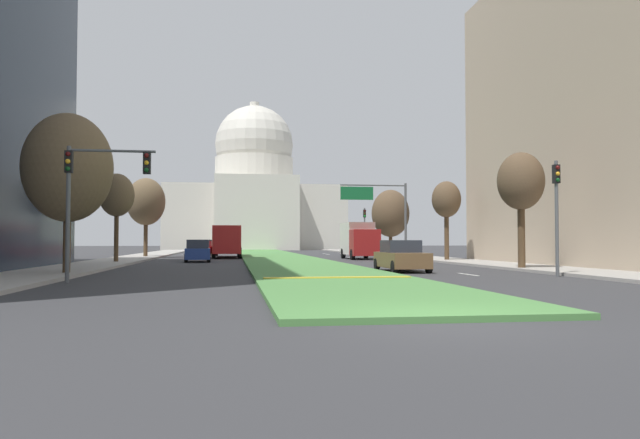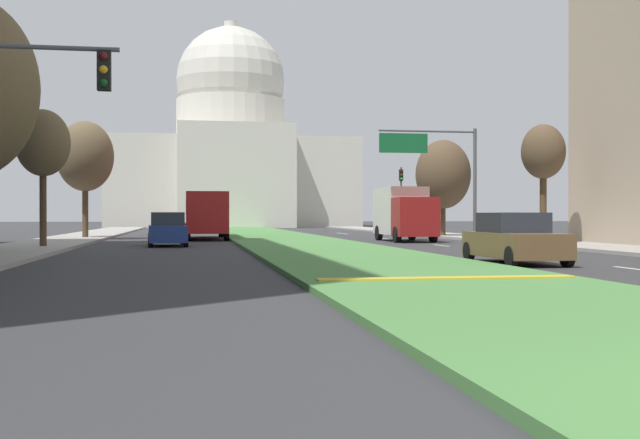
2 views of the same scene
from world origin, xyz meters
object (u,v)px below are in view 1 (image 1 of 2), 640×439
city_bus (227,239)px  sedan_lead_stopped (401,257)px  street_tree_left_far (146,202)px  sedan_far_horizon (205,248)px  traffic_light_near_right (557,203)px  street_tree_left_mid (117,196)px  street_tree_left_near (68,168)px  sedan_midblock (197,251)px  traffic_light_near_left (92,183)px  street_tree_right_far (390,213)px  street_tree_right_mid (446,201)px  capitol_building (254,197)px  street_tree_right_near (521,183)px  sedan_distant (202,249)px  overhead_guide_sign (381,205)px  box_truck_delivery (359,240)px  traffic_light_far_right (365,225)px

city_bus → sedan_lead_stopped: bearing=-71.8°
street_tree_left_far → sedan_far_horizon: street_tree_left_far is taller
traffic_light_near_right → sedan_far_horizon: (-17.34, 41.70, -2.53)m
street_tree_left_mid → city_bus: bearing=62.5°
street_tree_left_near → street_tree_left_mid: size_ratio=1.18×
sedan_midblock → traffic_light_near_left: bearing=-96.8°
traffic_light_near_right → street_tree_right_far: bearing=87.8°
street_tree_left_near → street_tree_left_far: 29.23m
street_tree_left_far → traffic_light_near_left: bearing=-85.4°
street_tree_right_far → sedan_midblock: size_ratio=1.51×
traffic_light_near_right → city_bus: size_ratio=0.47×
traffic_light_near_left → street_tree_right_mid: street_tree_right_mid is taller
capitol_building → street_tree_right_far: 58.81m
street_tree_right_near → traffic_light_near_left: bearing=-161.7°
sedan_lead_stopped → sedan_distant: bearing=113.5°
overhead_guide_sign → street_tree_right_mid: (3.97, -4.97, 0.06)m
overhead_guide_sign → sedan_distant: overhead_guide_sign is taller
traffic_light_near_right → city_bus: (-14.88, 33.24, -1.54)m
overhead_guide_sign → box_truck_delivery: (-1.44, 2.12, -2.98)m
traffic_light_far_right → street_tree_right_far: size_ratio=0.78×
capitol_building → sedan_distant: capitol_building is taller
street_tree_left_near → sedan_far_horizon: 38.33m
sedan_lead_stopped → box_truck_delivery: box_truck_delivery is taller
street_tree_right_mid → sedan_far_horizon: bearing=131.0°
traffic_light_near_left → sedan_far_horizon: bearing=86.8°
street_tree_right_near → street_tree_right_mid: bearing=86.5°
street_tree_right_far → sedan_midblock: 22.08m
sedan_distant → street_tree_right_mid: bearing=-32.6°
capitol_building → sedan_far_horizon: 50.38m
box_truck_delivery → overhead_guide_sign: bearing=-55.8°
street_tree_right_near → street_tree_right_mid: (0.84, 13.79, -0.06)m
traffic_light_near_left → street_tree_left_mid: 20.15m
sedan_midblock → sedan_far_horizon: 20.24m
street_tree_right_near → sedan_distant: size_ratio=1.37×
traffic_light_near_left → sedan_lead_stopped: 15.78m
street_tree_right_mid → street_tree_left_far: 28.01m
capitol_building → traffic_light_near_left: (-9.43, -91.95, -6.24)m
street_tree_left_near → sedan_lead_stopped: bearing=5.1°
street_tree_left_mid → sedan_lead_stopped: street_tree_left_mid is taller
street_tree_right_mid → sedan_lead_stopped: street_tree_right_mid is taller
street_tree_right_mid → street_tree_right_far: size_ratio=0.93×
sedan_far_horizon → city_bus: 8.86m
street_tree_right_near → overhead_guide_sign: bearing=99.5°
traffic_light_far_right → street_tree_right_near: street_tree_right_near is taller
traffic_light_near_left → sedan_lead_stopped: (14.03, 6.56, -3.02)m
traffic_light_near_right → box_truck_delivery: (-3.41, 26.53, -1.64)m
overhead_guide_sign → street_tree_right_far: (3.23, 8.92, -0.33)m
capitol_building → street_tree_left_far: (-12.18, -57.62, -4.78)m
traffic_light_far_right → sedan_lead_stopped: (-5.68, -34.24, -2.54)m
traffic_light_near_left → city_bus: (4.83, 34.48, -2.03)m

